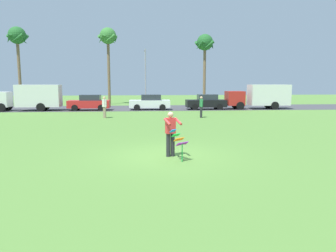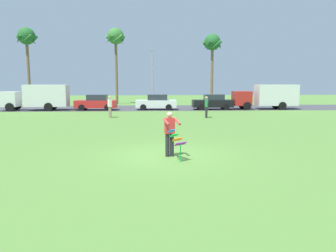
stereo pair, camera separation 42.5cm
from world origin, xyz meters
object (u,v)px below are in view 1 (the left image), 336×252
Objects in this scene: person_kite_flyer at (171,132)px; palm_tree_centre_far at (205,46)px; person_walker_far at (104,106)px; palm_tree_right_near at (108,40)px; kite_held at (179,140)px; palm_tree_left_near at (17,39)px; parked_car_white at (150,102)px; person_walker_near at (201,106)px; parked_truck_red_cab at (261,96)px; parked_car_black at (206,102)px; streetlight_pole at (145,73)px; parked_car_red at (89,103)px; parked_truck_white_box at (31,97)px.

palm_tree_centre_far reaches higher than person_kite_flyer.
palm_tree_right_near is at bearing 93.57° from person_walker_far.
palm_tree_left_near reaches higher than kite_held.
palm_tree_centre_far reaches higher than parked_car_white.
parked_car_white is (-0.18, 22.06, 0.01)m from kite_held.
person_walker_near is (-3.68, -16.43, -6.68)m from palm_tree_centre_far.
kite_held is 0.17× the size of parked_truck_red_cab.
parked_truck_red_cab is (5.99, 0.00, 0.64)m from parked_car_black.
kite_held is 29.72m from streetlight_pole.
parked_car_red and parked_car_white have the same top height.
palm_tree_left_near is at bearing 177.10° from streetlight_pole.
palm_tree_right_near is at bearing 157.64° from streetlight_pole.
person_kite_flyer is 1.00× the size of person_walker_far.
parked_truck_red_cab is 17.55m from person_walker_far.
palm_tree_left_near reaches higher than streetlight_pole.
palm_tree_centre_far is (-4.44, 8.52, 6.20)m from parked_truck_red_cab.
parked_car_red is at bearing 141.84° from person_walker_near.
palm_tree_left_near reaches higher than palm_tree_centre_far.
palm_tree_left_near is (-3.84, 8.28, 6.69)m from parked_truck_white_box.
palm_tree_centre_far reaches higher than person_walker_near.
palm_tree_right_near reaches higher than kite_held.
parked_car_white is 0.61× the size of streetlight_pole.
parked_car_black is 0.62× the size of parked_truck_red_cab.
parked_car_red is 2.45× the size of person_walker_near.
parked_truck_red_cab is 29.79m from palm_tree_left_near.
person_walker_near reaches higher than kite_held.
kite_held is 22.06m from parked_car_white.
palm_tree_left_near is at bearing 139.37° from parked_car_red.
parked_truck_red_cab is 0.70× the size of palm_tree_left_near.
person_kite_flyer is at bearing 107.24° from kite_held.
streetlight_pole is 4.05× the size of person_walker_near.
person_walker_far reaches higher than parked_car_black.
parked_truck_white_box reaches higher than parked_car_white.
parked_car_red is at bearing 179.99° from parked_car_white.
palm_tree_right_near is (1.22, 9.43, 7.55)m from parked_car_red.
palm_tree_left_near reaches higher than person_kite_flyer.
streetlight_pole is at bearing 129.81° from parked_car_black.
palm_tree_centre_far is 20.73m from person_walker_far.
palm_tree_right_near reaches higher than person_kite_flyer.
parked_car_red is at bearing 0.00° from parked_truck_white_box.
person_walker_far is (-7.79, 0.50, 0.00)m from person_walker_near.
parked_truck_red_cab is (18.18, 0.00, 0.64)m from parked_car_red.
person_kite_flyer is 22.20m from parked_car_red.
parked_car_black is (17.99, 0.00, -0.64)m from parked_truck_white_box.
person_walker_far is (-4.14, 14.65, 0.17)m from kite_held.
parked_truck_white_box is 3.91× the size of person_walker_far.
palm_tree_centre_far is 18.11m from person_walker_near.
parked_car_white is at bearing -179.99° from parked_car_black.
parked_truck_white_box is (-12.22, 22.06, 0.65)m from kite_held.
parked_truck_red_cab is 3.90× the size of person_walker_far.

